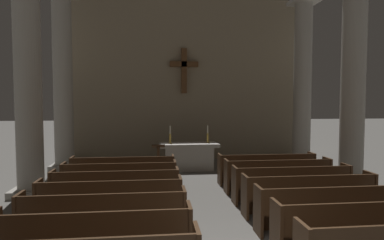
{
  "coord_description": "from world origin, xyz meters",
  "views": [
    {
      "loc": [
        -1.26,
        -4.33,
        2.62
      ],
      "look_at": [
        0.0,
        7.11,
        1.93
      ],
      "focal_mm": 31.73,
      "sensor_mm": 36.0,
      "label": 1
    }
  ],
  "objects_px": {
    "pew_right_row_6": "(278,175)",
    "lectern": "(158,162)",
    "pew_left_row_2": "(94,238)",
    "pew_right_row_3": "(331,208)",
    "column_right_third": "(302,85)",
    "pew_right_row_2": "(361,226)",
    "column_right_second": "(353,80)",
    "pew_right_row_4": "(309,194)",
    "altar": "(189,156)",
    "pew_left_row_6": "(120,179)",
    "pew_left_row_4": "(111,201)",
    "pew_right_row_5": "(292,184)",
    "pew_right_row_7": "(267,168)",
    "pew_left_row_3": "(104,216)",
    "candlestick_right": "(208,137)",
    "pew_left_row_7": "(123,172)",
    "candlestick_left": "(170,138)",
    "column_left_second": "(28,78)",
    "pew_left_row_5": "(116,189)",
    "column_left_third": "(63,84)"
  },
  "relations": [
    {
      "from": "pew_right_row_6",
      "to": "lectern",
      "type": "xyz_separation_m",
      "value": [
        -3.35,
        2.09,
        0.07
      ]
    },
    {
      "from": "lectern",
      "to": "pew_left_row_2",
      "type": "bearing_deg",
      "value": -99.94
    },
    {
      "from": "pew_right_row_3",
      "to": "column_right_third",
      "type": "relative_size",
      "value": 0.46
    },
    {
      "from": "pew_right_row_2",
      "to": "column_right_second",
      "type": "bearing_deg",
      "value": 60.52
    },
    {
      "from": "pew_right_row_4",
      "to": "altar",
      "type": "distance_m",
      "value": 5.69
    },
    {
      "from": "pew_left_row_6",
      "to": "column_right_second",
      "type": "xyz_separation_m",
      "value": [
        6.85,
        0.41,
        2.73
      ]
    },
    {
      "from": "pew_left_row_4",
      "to": "altar",
      "type": "xyz_separation_m",
      "value": [
        2.2,
        5.25,
        0.06
      ]
    },
    {
      "from": "pew_right_row_3",
      "to": "lectern",
      "type": "height_order",
      "value": "lectern"
    },
    {
      "from": "pew_right_row_3",
      "to": "pew_right_row_5",
      "type": "xyz_separation_m",
      "value": [
        0.0,
        1.95,
        0.0
      ]
    },
    {
      "from": "pew_right_row_7",
      "to": "column_right_second",
      "type": "xyz_separation_m",
      "value": [
        2.44,
        -0.57,
        2.73
      ]
    },
    {
      "from": "pew_left_row_3",
      "to": "candlestick_right",
      "type": "relative_size",
      "value": 4.64
    },
    {
      "from": "pew_left_row_7",
      "to": "lectern",
      "type": "relative_size",
      "value": 2.62
    },
    {
      "from": "pew_left_row_6",
      "to": "pew_right_row_7",
      "type": "height_order",
      "value": "same"
    },
    {
      "from": "pew_left_row_6",
      "to": "candlestick_left",
      "type": "xyz_separation_m",
      "value": [
        1.5,
        3.29,
        0.74
      ]
    },
    {
      "from": "column_right_third",
      "to": "candlestick_right",
      "type": "xyz_separation_m",
      "value": [
        -3.94,
        -0.63,
        -1.99
      ]
    },
    {
      "from": "pew_left_row_4",
      "to": "pew_left_row_7",
      "type": "distance_m",
      "value": 2.93
    },
    {
      "from": "pew_left_row_6",
      "to": "lectern",
      "type": "bearing_deg",
      "value": 63.31
    },
    {
      "from": "pew_left_row_2",
      "to": "pew_right_row_5",
      "type": "height_order",
      "value": "same"
    },
    {
      "from": "pew_right_row_6",
      "to": "candlestick_right",
      "type": "relative_size",
      "value": 4.64
    },
    {
      "from": "pew_left_row_2",
      "to": "candlestick_left",
      "type": "height_order",
      "value": "candlestick_left"
    },
    {
      "from": "pew_left_row_2",
      "to": "pew_right_row_7",
      "type": "bearing_deg",
      "value": 47.96
    },
    {
      "from": "column_right_third",
      "to": "candlestick_right",
      "type": "relative_size",
      "value": 10.12
    },
    {
      "from": "pew_left_row_4",
      "to": "pew_right_row_3",
      "type": "distance_m",
      "value": 4.51
    },
    {
      "from": "column_left_second",
      "to": "column_right_second",
      "type": "height_order",
      "value": "same"
    },
    {
      "from": "pew_left_row_4",
      "to": "pew_left_row_6",
      "type": "height_order",
      "value": "same"
    },
    {
      "from": "pew_left_row_6",
      "to": "column_right_second",
      "type": "height_order",
      "value": "column_right_second"
    },
    {
      "from": "pew_left_row_5",
      "to": "pew_right_row_4",
      "type": "distance_m",
      "value": 4.51
    },
    {
      "from": "pew_left_row_7",
      "to": "altar",
      "type": "distance_m",
      "value": 3.2
    },
    {
      "from": "pew_right_row_5",
      "to": "column_left_third",
      "type": "bearing_deg",
      "value": 144.45
    },
    {
      "from": "pew_left_row_7",
      "to": "pew_right_row_2",
      "type": "bearing_deg",
      "value": -47.96
    },
    {
      "from": "column_left_second",
      "to": "column_right_second",
      "type": "distance_m",
      "value": 9.29
    },
    {
      "from": "column_right_second",
      "to": "column_right_third",
      "type": "distance_m",
      "value": 3.51
    },
    {
      "from": "pew_right_row_6",
      "to": "lectern",
      "type": "height_order",
      "value": "lectern"
    },
    {
      "from": "pew_left_row_3",
      "to": "pew_left_row_4",
      "type": "height_order",
      "value": "same"
    },
    {
      "from": "pew_right_row_6",
      "to": "pew_left_row_6",
      "type": "bearing_deg",
      "value": 180.0
    },
    {
      "from": "pew_left_row_3",
      "to": "column_right_second",
      "type": "xyz_separation_m",
      "value": [
        6.85,
        3.34,
        2.73
      ]
    },
    {
      "from": "column_right_third",
      "to": "candlestick_right",
      "type": "height_order",
      "value": "column_right_third"
    },
    {
      "from": "pew_right_row_3",
      "to": "pew_right_row_5",
      "type": "relative_size",
      "value": 1.0
    },
    {
      "from": "column_right_second",
      "to": "altar",
      "type": "relative_size",
      "value": 3.0
    },
    {
      "from": "pew_left_row_2",
      "to": "pew_right_row_2",
      "type": "bearing_deg",
      "value": 0.0
    },
    {
      "from": "candlestick_left",
      "to": "lectern",
      "type": "relative_size",
      "value": 0.56
    },
    {
      "from": "pew_right_row_3",
      "to": "pew_right_row_7",
      "type": "bearing_deg",
      "value": 90.0
    },
    {
      "from": "pew_left_row_3",
      "to": "altar",
      "type": "relative_size",
      "value": 1.37
    },
    {
      "from": "column_right_second",
      "to": "column_left_third",
      "type": "bearing_deg",
      "value": 159.32
    },
    {
      "from": "pew_left_row_2",
      "to": "altar",
      "type": "bearing_deg",
      "value": 72.99
    },
    {
      "from": "pew_left_row_6",
      "to": "pew_right_row_6",
      "type": "xyz_separation_m",
      "value": [
        4.4,
        0.0,
        0.0
      ]
    },
    {
      "from": "pew_right_row_3",
      "to": "column_right_second",
      "type": "relative_size",
      "value": 0.46
    },
    {
      "from": "pew_left_row_4",
      "to": "pew_right_row_6",
      "type": "distance_m",
      "value": 4.82
    },
    {
      "from": "column_right_third",
      "to": "pew_right_row_5",
      "type": "bearing_deg",
      "value": -116.52
    },
    {
      "from": "pew_right_row_4",
      "to": "pew_left_row_6",
      "type": "bearing_deg",
      "value": 156.08
    }
  ]
}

